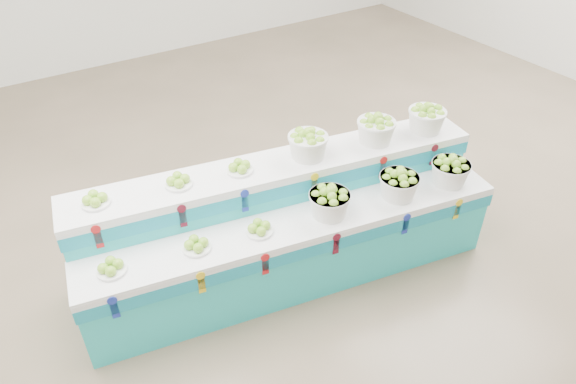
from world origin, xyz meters
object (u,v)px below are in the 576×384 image
at_px(display_stand, 288,225).
at_px(basket_upper_right, 427,118).
at_px(basket_lower_left, 329,202).
at_px(plate_upper_mid, 178,180).

xyz_separation_m(display_stand, basket_upper_right, (1.47, -0.05, 0.63)).
bearing_deg(basket_lower_left, plate_upper_mid, 147.86).
bearing_deg(basket_lower_left, display_stand, 130.45).
distance_m(display_stand, basket_upper_right, 1.60).
distance_m(display_stand, plate_upper_mid, 1.03).
bearing_deg(basket_upper_right, plate_upper_mid, 169.57).
distance_m(plate_upper_mid, basket_upper_right, 2.29).
bearing_deg(display_stand, basket_lower_left, -39.12).
height_order(display_stand, plate_upper_mid, plate_upper_mid).
bearing_deg(display_stand, basket_upper_right, 8.67).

